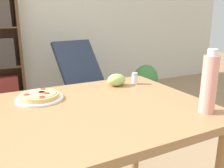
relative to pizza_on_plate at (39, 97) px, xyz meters
The scene contains 8 objects.
wall_back 2.52m from the pizza_on_plate, 89.90° to the left, with size 8.00×0.05×2.60m.
dining_table 0.26m from the pizza_on_plate, 71.61° to the right, with size 1.31×0.82×0.78m.
pizza_on_plate is the anchor object (origin of this frame).
grape_bunch 0.47m from the pizza_on_plate, ahead, with size 0.11×0.09×0.07m.
drink_bottle 0.79m from the pizza_on_plate, 38.99° to the right, with size 0.06×0.06×0.27m.
salt_shaker 0.58m from the pizza_on_plate, ahead, with size 0.04×0.04×0.07m.
lounge_chair_far 1.86m from the pizza_on_plate, 61.87° to the left, with size 0.68×0.86×0.88m.
potted_plant_floor 2.39m from the pizza_on_plate, 41.61° to the left, with size 0.37×0.32×0.53m.
Camera 1 is at (-0.19, -1.00, 1.17)m, focal length 38.00 mm.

